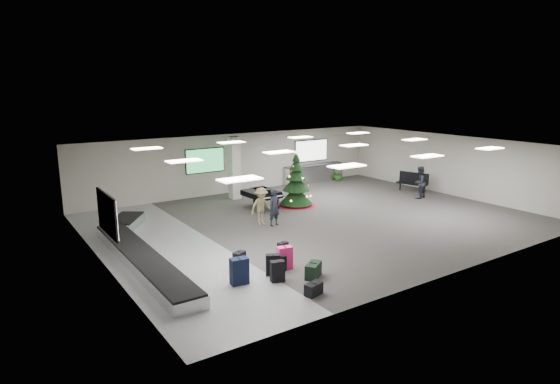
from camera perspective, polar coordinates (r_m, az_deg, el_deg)
ground at (r=20.41m, az=4.57°, el=-3.46°), size 18.00×18.00×0.00m
room_envelope at (r=20.18m, az=2.65°, el=3.17°), size 18.02×14.02×3.21m
baggage_carousel at (r=16.77m, az=-16.90°, el=-6.86°), size 2.28×9.71×0.43m
service_counter at (r=28.39m, az=4.17°, el=2.28°), size 4.05×0.65×1.08m
suitcase_0 at (r=14.07m, az=-0.31°, el=-9.63°), size 0.46×0.34×0.66m
suitcase_1 at (r=14.50m, az=-0.86°, el=-8.87°), size 0.49×0.41×0.69m
pink_suitcase at (r=14.96m, az=0.57°, el=-8.04°), size 0.52×0.36×0.77m
suitcase_3 at (r=15.94m, az=0.35°, el=-7.08°), size 0.39×0.25×0.56m
navy_suitcase at (r=13.91m, az=-4.98°, el=-9.59°), size 0.55×0.36×0.83m
green_duffel at (r=14.43m, az=4.08°, el=-9.49°), size 0.75×0.67×0.48m
suitcase_7 at (r=14.84m, az=0.09°, el=-8.73°), size 0.35×0.21×0.51m
suitcase_8 at (r=14.94m, az=-4.98°, el=-8.39°), size 0.48×0.39×0.63m
black_duffel at (r=13.32m, az=4.12°, el=-11.71°), size 0.58×0.40×0.36m
christmas_tree at (r=22.64m, az=1.97°, el=0.63°), size 1.91×1.91×2.73m
grand_piano at (r=22.13m, az=-2.23°, el=-0.22°), size 1.44×1.81×1.01m
bench at (r=26.80m, az=15.95°, el=1.30°), size 1.09×1.75×1.05m
traveler_a at (r=19.39m, az=-0.68°, el=-1.89°), size 0.63×0.47×1.56m
traveler_b at (r=19.54m, az=-2.30°, el=-1.74°), size 1.05×0.63×1.59m
traveler_bench at (r=25.17m, az=16.64°, el=1.12°), size 0.93×0.78×1.69m
potted_plant_left at (r=26.75m, az=2.39°, el=1.44°), size 0.63×0.61×0.89m
potted_plant_right at (r=28.99m, az=7.11°, el=2.20°), size 0.67×0.67×0.85m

